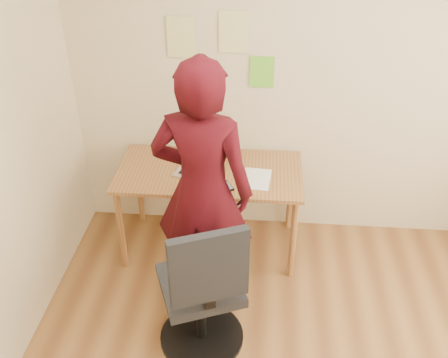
# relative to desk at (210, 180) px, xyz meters

# --- Properties ---
(room) EXTENTS (3.58, 3.58, 2.78)m
(room) POSITION_rel_desk_xyz_m (0.64, -1.38, 0.70)
(room) COLOR brown
(room) RESTS_ON ground
(desk) EXTENTS (1.40, 0.70, 0.74)m
(desk) POSITION_rel_desk_xyz_m (0.00, 0.00, 0.00)
(desk) COLOR #A06837
(desk) RESTS_ON ground
(laptop) EXTENTS (0.38, 0.36, 0.23)m
(laptop) POSITION_rel_desk_xyz_m (-0.07, -0.01, 0.14)
(laptop) COLOR silver
(laptop) RESTS_ON desk
(paper_sheet) EXTENTS (0.23, 0.31, 0.00)m
(paper_sheet) POSITION_rel_desk_xyz_m (0.36, -0.09, 0.09)
(paper_sheet) COLOR white
(paper_sheet) RESTS_ON desk
(phone) EXTENTS (0.13, 0.15, 0.01)m
(phone) POSITION_rel_desk_xyz_m (0.14, -0.21, 0.09)
(phone) COLOR black
(phone) RESTS_ON desk
(wall_note_left) EXTENTS (0.21, 0.00, 0.30)m
(wall_note_left) POSITION_rel_desk_xyz_m (-0.23, 0.36, 0.99)
(wall_note_left) COLOR #DAD482
(wall_note_left) RESTS_ON room
(wall_note_mid) EXTENTS (0.21, 0.00, 0.30)m
(wall_note_mid) POSITION_rel_desk_xyz_m (0.15, 0.36, 1.04)
(wall_note_mid) COLOR #DAD482
(wall_note_mid) RESTS_ON room
(wall_note_right) EXTENTS (0.18, 0.00, 0.24)m
(wall_note_right) POSITION_rel_desk_xyz_m (0.36, 0.36, 0.75)
(wall_note_right) COLOR #6AC92D
(wall_note_right) RESTS_ON room
(office_chair) EXTENTS (0.62, 0.63, 1.08)m
(office_chair) POSITION_rel_desk_xyz_m (0.07, -1.02, -0.19)
(office_chair) COLOR black
(office_chair) RESTS_ON ground
(person) EXTENTS (0.73, 0.53, 1.84)m
(person) POSITION_rel_desk_xyz_m (0.02, -0.55, 0.27)
(person) COLOR #3A070E
(person) RESTS_ON ground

